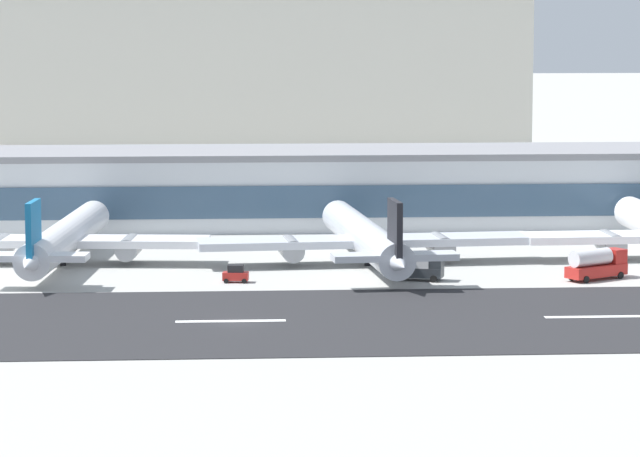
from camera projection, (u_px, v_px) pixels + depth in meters
The scene contains 11 objects.
ground_plane at pixel (237, 323), 178.33m from camera, with size 1400.00×1400.00×0.00m, color #A8A8A3.
runway_strip at pixel (236, 321), 179.09m from camera, with size 800.00×38.68×0.08m, color #262628.
runway_centreline_dash_4 at pixel (231, 321), 179.05m from camera, with size 12.00×1.20×0.01m, color white.
runway_centreline_dash_5 at pixel (598, 317), 181.60m from camera, with size 12.00×1.20×0.01m, color white.
terminal_building at pixel (356, 187), 259.90m from camera, with size 185.00×22.70×11.92m.
distant_hotel_block at pixel (215, 60), 391.01m from camera, with size 147.91×26.07×43.66m, color beige.
airliner_blue_tail_gate_0 at pixel (63, 240), 218.19m from camera, with size 38.81×51.70×10.80m.
airliner_black_tail_gate_1 at pixel (367, 240), 218.14m from camera, with size 45.31×52.13×10.88m.
service_box_truck_0 at pixel (419, 266), 206.30m from camera, with size 6.45×4.20×3.25m.
service_baggage_tug_1 at pixel (236, 274), 204.77m from camera, with size 3.36×2.19×2.20m.
service_fuel_truck_2 at pixel (597, 264), 206.80m from camera, with size 8.61×6.64×3.95m.
Camera 1 is at (-2.14, -175.65, 33.64)m, focal length 92.57 mm.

